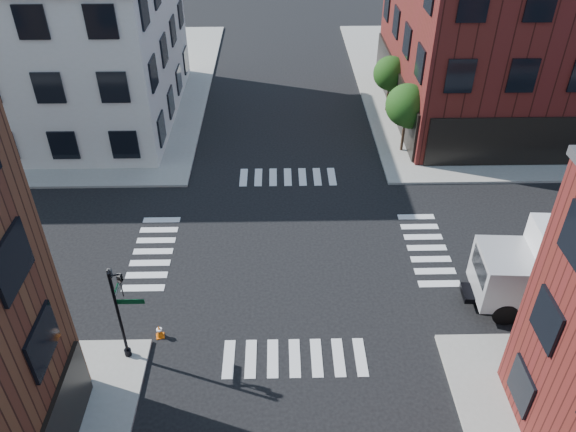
# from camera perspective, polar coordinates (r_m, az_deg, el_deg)

# --- Properties ---
(ground) EXTENTS (120.00, 120.00, 0.00)m
(ground) POSITION_cam_1_polar(r_m,az_deg,el_deg) (28.69, 0.26, -3.45)
(ground) COLOR black
(ground) RESTS_ON ground
(sidewalk_ne) EXTENTS (30.00, 30.00, 0.15)m
(sidewalk_ne) POSITION_cam_1_polar(r_m,az_deg,el_deg) (51.56, 24.25, 12.22)
(sidewalk_ne) COLOR gray
(sidewalk_ne) RESTS_ON ground
(sidewalk_nw) EXTENTS (30.00, 30.00, 0.15)m
(sidewalk_nw) POSITION_cam_1_polar(r_m,az_deg,el_deg) (51.08, -25.21, 11.76)
(sidewalk_nw) COLOR gray
(sidewalk_nw) RESTS_ON ground
(building_nw) EXTENTS (22.00, 16.00, 11.00)m
(building_nw) POSITION_cam_1_polar(r_m,az_deg,el_deg) (44.24, -26.78, 15.59)
(building_nw) COLOR beige
(building_nw) RESTS_ON ground
(tree_near) EXTENTS (2.69, 2.69, 4.49)m
(tree_near) POSITION_cam_1_polar(r_m,az_deg,el_deg) (36.41, 12.07, 10.73)
(tree_near) COLOR black
(tree_near) RESTS_ON ground
(tree_far) EXTENTS (2.43, 2.43, 4.07)m
(tree_far) POSITION_cam_1_polar(r_m,az_deg,el_deg) (41.91, 10.42, 13.90)
(tree_far) COLOR black
(tree_far) RESTS_ON ground
(signal_pole) EXTENTS (1.29, 1.24, 4.60)m
(signal_pole) POSITION_cam_1_polar(r_m,az_deg,el_deg) (22.65, -16.75, -8.66)
(signal_pole) COLOR black
(signal_pole) RESTS_ON ground
(traffic_cone) EXTENTS (0.42, 0.42, 0.63)m
(traffic_cone) POSITION_cam_1_polar(r_m,az_deg,el_deg) (24.86, -12.93, -11.35)
(traffic_cone) COLOR orange
(traffic_cone) RESTS_ON ground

